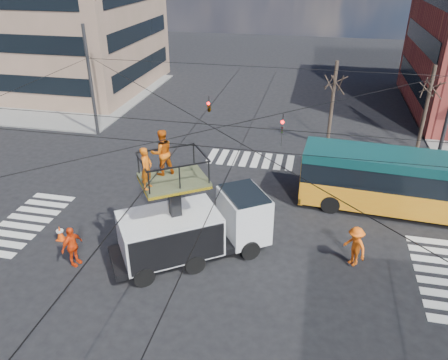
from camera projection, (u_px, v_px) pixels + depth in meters
The scene contains 11 objects.
ground at pixel (216, 247), 20.41m from camera, with size 120.00×120.00×0.00m, color black.
sidewalk_nw at pixel (56, 93), 42.55m from camera, with size 18.00×18.00×0.12m, color slate.
crosswalks at pixel (216, 247), 20.41m from camera, with size 22.40×22.40×0.02m, color silver, non-canonical shape.
overhead_network at pixel (216, 160), 18.79m from camera, with size 24.24×24.24×8.00m.
tree_a at pixel (335, 82), 29.03m from camera, with size 2.00×2.00×6.00m.
tree_b at pixel (431, 87), 27.90m from camera, with size 2.00×2.00×6.00m.
utility_truck at pixel (193, 217), 18.99m from camera, with size 7.09×5.83×6.01m.
city_bus at pixel (412, 183), 22.39m from camera, with size 11.33×3.38×3.20m.
traffic_cone at pixel (60, 233), 20.78m from camera, with size 0.36×0.36×0.75m, color #EB4409.
worker_ground at pixel (72, 246), 18.86m from camera, with size 1.11×0.46×1.89m, color #F0420F.
flagger at pixel (355, 246), 18.87m from camera, with size 1.22×0.70×1.89m, color #FF6010.
Camera 1 is at (3.91, -16.19, 12.21)m, focal length 35.00 mm.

